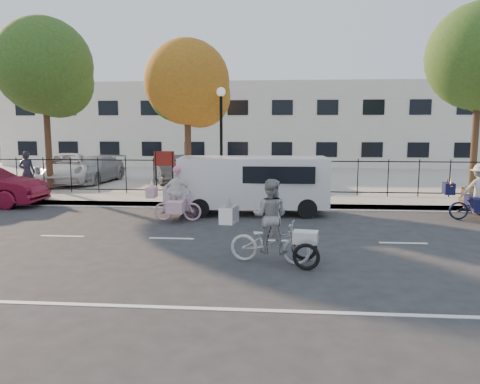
# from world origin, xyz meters

# --- Properties ---
(ground) EXTENTS (120.00, 120.00, 0.00)m
(ground) POSITION_xyz_m (0.00, 0.00, 0.00)
(ground) COLOR #333334
(road_markings) EXTENTS (60.00, 9.52, 0.01)m
(road_markings) POSITION_xyz_m (0.00, 0.00, 0.01)
(road_markings) COLOR silver
(road_markings) RESTS_ON ground
(curb) EXTENTS (60.00, 0.10, 0.15)m
(curb) POSITION_xyz_m (0.00, 5.05, 0.07)
(curb) COLOR #A8A399
(curb) RESTS_ON ground
(sidewalk) EXTENTS (60.00, 2.20, 0.15)m
(sidewalk) POSITION_xyz_m (0.00, 6.10, 0.07)
(sidewalk) COLOR #A8A399
(sidewalk) RESTS_ON ground
(parking_lot) EXTENTS (60.00, 15.60, 0.15)m
(parking_lot) POSITION_xyz_m (0.00, 15.00, 0.07)
(parking_lot) COLOR #A8A399
(parking_lot) RESTS_ON ground
(iron_fence) EXTENTS (58.00, 0.06, 1.50)m
(iron_fence) POSITION_xyz_m (0.00, 7.20, 0.90)
(iron_fence) COLOR black
(iron_fence) RESTS_ON sidewalk
(building) EXTENTS (34.00, 10.00, 6.00)m
(building) POSITION_xyz_m (0.00, 25.00, 3.00)
(building) COLOR silver
(building) RESTS_ON ground
(lamppost) EXTENTS (0.36, 0.36, 4.33)m
(lamppost) POSITION_xyz_m (0.50, 6.80, 3.11)
(lamppost) COLOR black
(lamppost) RESTS_ON sidewalk
(street_sign) EXTENTS (0.85, 0.06, 1.80)m
(street_sign) POSITION_xyz_m (-1.85, 6.80, 1.42)
(street_sign) COLOR black
(street_sign) RESTS_ON sidewalk
(zebra_trike) EXTENTS (2.16, 1.06, 1.84)m
(zebra_trike) POSITION_xyz_m (2.65, -1.99, 0.71)
(zebra_trike) COLOR silver
(zebra_trike) RESTS_ON ground
(unicorn_bike) EXTENTS (1.71, 1.18, 1.74)m
(unicorn_bike) POSITION_xyz_m (-0.37, 2.33, 0.64)
(unicorn_bike) COLOR #D5A2B4
(unicorn_bike) RESTS_ON ground
(bull_bike) EXTENTS (1.96, 1.35, 1.79)m
(bull_bike) POSITION_xyz_m (9.07, 3.20, 0.71)
(bull_bike) COLOR #0F1734
(bull_bike) RESTS_ON ground
(white_van) EXTENTS (5.50, 2.12, 1.92)m
(white_van) POSITION_xyz_m (1.86, 3.80, 1.06)
(white_van) COLOR white
(white_van) RESTS_ON ground
(pedestrian) EXTENTS (0.69, 0.50, 1.78)m
(pedestrian) POSITION_xyz_m (-7.72, 6.80, 1.04)
(pedestrian) COLOR black
(pedestrian) RESTS_ON sidewalk
(lot_car_a) EXTENTS (2.22, 4.64, 1.30)m
(lot_car_a) POSITION_xyz_m (-6.47, 10.87, 0.80)
(lot_car_a) COLOR #9A9DA1
(lot_car_a) RESTS_ON parking_lot
(lot_car_b) EXTENTS (3.86, 5.77, 1.47)m
(lot_car_b) POSITION_xyz_m (-7.73, 10.35, 0.88)
(lot_car_b) COLOR white
(lot_car_b) RESTS_ON parking_lot
(lot_car_c) EXTENTS (2.80, 4.38, 1.36)m
(lot_car_c) POSITION_xyz_m (-2.56, 11.08, 0.83)
(lot_car_c) COLOR #474B4E
(lot_car_c) RESTS_ON parking_lot
(lot_car_d) EXTENTS (2.90, 4.41, 1.40)m
(lot_car_d) POSITION_xyz_m (3.28, 9.75, 0.85)
(lot_car_d) COLOR #B4B8BD
(lot_car_d) RESTS_ON parking_lot
(tree_west) EXTENTS (4.14, 4.14, 7.59)m
(tree_west) POSITION_xyz_m (-7.15, 7.97, 5.31)
(tree_west) COLOR #442D1D
(tree_west) RESTS_ON ground
(tree_mid) EXTENTS (3.62, 3.60, 6.61)m
(tree_mid) POSITION_xyz_m (-0.94, 7.99, 4.62)
(tree_mid) COLOR #442D1D
(tree_mid) RESTS_ON ground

